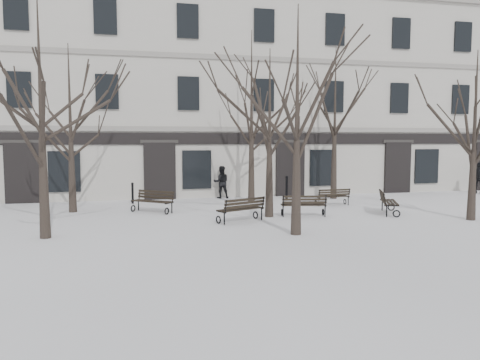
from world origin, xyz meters
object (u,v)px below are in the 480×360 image
object	(u,v)px
tree_0	(40,87)
bench_5	(388,201)
tree_1	(270,113)
tree_3	(475,115)
tree_2	(297,93)
bench_2	(304,204)
bench_4	(333,196)
bench_3	(153,201)
bench_1	(242,209)

from	to	relation	value
tree_0	bench_5	bearing A→B (deg)	8.54
tree_1	tree_3	xyz separation A→B (m)	(7.29, -2.44, -0.12)
tree_2	bench_5	world-z (taller)	tree_2
tree_3	bench_2	world-z (taller)	tree_3
tree_1	bench_5	bearing A→B (deg)	-4.28
tree_1	tree_2	bearing A→B (deg)	-92.53
tree_0	bench_4	bearing A→B (deg)	21.86
bench_2	bench_3	xyz separation A→B (m)	(-5.79, 2.46, 0.02)
tree_0	tree_3	distance (m)	15.24
tree_3	bench_2	bearing A→B (deg)	159.93
bench_4	tree_1	bearing A→B (deg)	29.69
tree_3	bench_4	bearing A→B (deg)	125.98
bench_5	tree_1	bearing A→B (deg)	110.20
tree_2	bench_4	distance (m)	8.21
tree_3	bench_4	distance (m)	6.94
tree_1	bench_2	bearing A→B (deg)	-11.23
tree_1	bench_2	world-z (taller)	tree_1
bench_2	bench_5	world-z (taller)	bench_5
bench_1	bench_2	distance (m)	2.77
tree_1	bench_3	size ratio (longest dim) A/B	3.65
bench_4	bench_3	bearing A→B (deg)	-1.18
tree_0	bench_3	size ratio (longest dim) A/B	4.12
bench_2	bench_5	size ratio (longest dim) A/B	0.95
tree_0	bench_2	xyz separation A→B (m)	(9.28, 2.04, -4.14)
bench_1	bench_3	xyz separation A→B (m)	(-3.09, 3.12, -0.01)
tree_2	bench_4	bearing A→B (deg)	56.39
tree_0	bench_3	world-z (taller)	tree_0
tree_2	tree_3	xyz separation A→B (m)	(7.45, 1.10, -0.55)
bench_2	bench_3	size ratio (longest dim) A/B	1.02
bench_1	bench_3	world-z (taller)	bench_1
bench_1	bench_3	size ratio (longest dim) A/B	1.07
bench_2	bench_4	xyz separation A→B (m)	(2.44, 2.66, -0.05)
tree_3	bench_3	size ratio (longest dim) A/B	3.54
tree_0	bench_3	bearing A→B (deg)	52.14
bench_1	bench_3	distance (m)	4.39
tree_1	tree_2	size ratio (longest dim) A/B	0.91
tree_2	tree_3	world-z (taller)	tree_2
tree_3	bench_1	bearing A→B (deg)	170.09
tree_3	bench_3	world-z (taller)	tree_3
tree_2	bench_1	distance (m)	4.94
bench_4	bench_2	bearing A→B (deg)	44.91
tree_3	bench_2	size ratio (longest dim) A/B	3.46
tree_2	bench_4	xyz separation A→B (m)	(3.94, 5.93, -4.10)
tree_1	bench_5	world-z (taller)	tree_1
bench_1	bench_5	size ratio (longest dim) A/B	0.99
bench_3	bench_5	world-z (taller)	bench_5
bench_4	tree_3	bearing A→B (deg)	123.40
tree_2	bench_2	size ratio (longest dim) A/B	3.94
tree_2	bench_5	xyz separation A→B (m)	(5.13, 3.17, -4.02)
tree_1	bench_4	size ratio (longest dim) A/B	4.07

